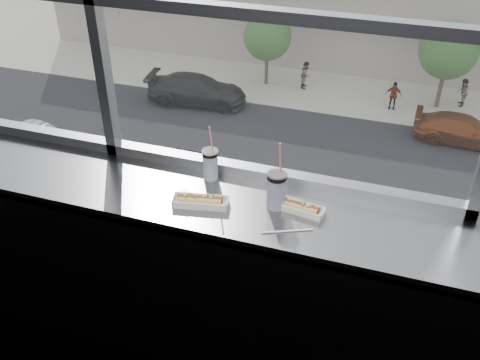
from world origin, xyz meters
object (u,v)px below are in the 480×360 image
(hotdog_tray_right, at_px, (300,207))
(pedestrian_c, at_px, (463,90))
(car_near_c, at_px, (346,193))
(car_far_a, at_px, (197,85))
(car_far_b, at_px, (464,126))
(tree_center, at_px, (449,50))
(soda_cup_right, at_px, (277,188))
(car_near_b, at_px, (196,165))
(loose_straw, at_px, (287,231))
(car_near_a, at_px, (39,138))
(hotdog_tray_left, at_px, (201,201))
(pedestrian_a, at_px, (306,72))
(wrapper, at_px, (183,191))
(tree_left, at_px, (267,37))
(pedestrian_b, at_px, (394,93))
(soda_cup_left, at_px, (210,163))

(hotdog_tray_right, xyz_separation_m, pedestrian_c, (3.57, 28.81, -11.11))
(car_near_c, height_order, car_far_a, car_far_a)
(car_far_b, relative_size, tree_center, 1.11)
(soda_cup_right, relative_size, car_near_b, 0.06)
(loose_straw, relative_size, car_far_b, 0.04)
(loose_straw, relative_size, car_near_a, 0.04)
(hotdog_tray_left, bearing_deg, car_near_a, 121.83)
(pedestrian_a, bearing_deg, loose_straw, -169.09)
(hotdog_tray_right, bearing_deg, car_far_b, 90.23)
(car_far_a, bearing_deg, car_near_a, 141.95)
(car_far_a, bearing_deg, wrapper, -162.98)
(loose_straw, xyz_separation_m, pedestrian_c, (3.58, 28.99, -11.09))
(tree_left, bearing_deg, car_far_b, -19.07)
(tree_left, height_order, tree_center, tree_center)
(hotdog_tray_left, height_order, pedestrian_b, hotdog_tray_left)
(wrapper, height_order, car_near_a, wrapper)
(hotdog_tray_left, relative_size, car_near_b, 0.05)
(pedestrian_c, distance_m, tree_center, 2.79)
(soda_cup_left, relative_size, car_near_c, 0.05)
(hotdog_tray_left, relative_size, soda_cup_right, 0.76)
(hotdog_tray_left, height_order, car_near_b, hotdog_tray_left)
(soda_cup_left, relative_size, car_near_b, 0.05)
(hotdog_tray_right, distance_m, pedestrian_a, 31.11)
(car_near_b, relative_size, pedestrian_b, 3.33)
(pedestrian_c, distance_m, pedestrian_a, 9.12)
(hotdog_tray_right, bearing_deg, soda_cup_left, 173.57)
(hotdog_tray_right, distance_m, loose_straw, 0.18)
(car_near_b, bearing_deg, car_far_b, -54.42)
(loose_straw, height_order, wrapper, wrapper)
(loose_straw, bearing_deg, hotdog_tray_right, 59.73)
(wrapper, relative_size, car_near_b, 0.01)
(pedestrian_a, height_order, tree_left, tree_left)
(hotdog_tray_left, bearing_deg, pedestrian_c, 70.32)
(soda_cup_left, xyz_separation_m, soda_cup_right, (0.41, -0.14, 0.02))
(hotdog_tray_right, distance_m, tree_center, 29.63)
(hotdog_tray_right, bearing_deg, tree_left, 114.43)
(car_near_c, relative_size, car_near_b, 0.97)
(tree_center, bearing_deg, car_far_b, -72.39)
(loose_straw, relative_size, wrapper, 2.64)
(pedestrian_c, bearing_deg, soda_cup_left, -8.14)
(soda_cup_right, relative_size, pedestrian_a, 0.20)
(wrapper, bearing_deg, car_near_c, 91.88)
(wrapper, distance_m, pedestrian_a, 31.03)
(car_near_c, height_order, tree_left, tree_left)
(car_far_b, xyz_separation_m, tree_center, (-1.27, 4.00, 2.43))
(hotdog_tray_right, xyz_separation_m, loose_straw, (-0.02, -0.18, -0.02))
(soda_cup_left, bearing_deg, tree_center, 84.25)
(hotdog_tray_left, xyz_separation_m, tree_center, (2.78, 28.35, -8.69))
(car_near_a, relative_size, pedestrian_b, 3.05)
(hotdog_tray_left, distance_m, car_near_b, 21.00)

